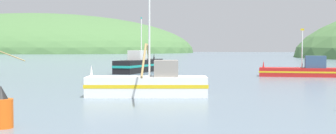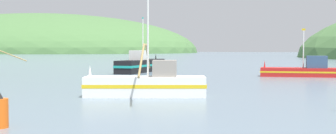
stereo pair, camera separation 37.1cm
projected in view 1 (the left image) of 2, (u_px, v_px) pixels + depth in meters
hill_far_center at (34, 53)px, 281.92m from camera, size 179.01×143.20×43.15m
fishing_boat_white at (149, 84)px, 30.83m from camera, size 7.71×11.72×6.36m
fishing_boat_red at (309, 70)px, 51.32m from camera, size 9.80×2.60×4.91m
fishing_boat_black at (139, 65)px, 60.68m from camera, size 3.56×11.64×6.65m
channel_buoy at (1, 110)px, 18.73m from camera, size 0.89×0.89×1.59m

